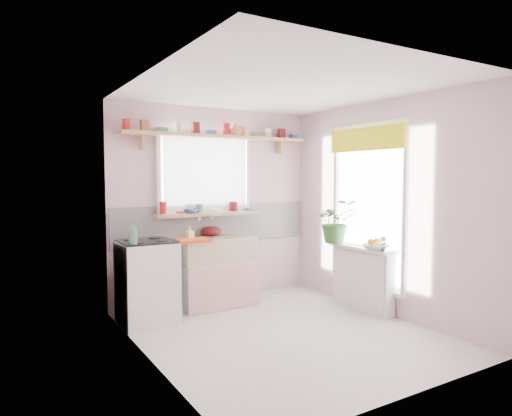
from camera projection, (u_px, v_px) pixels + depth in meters
room at (288, 196)px, 5.69m from camera, size 3.20×3.20×3.20m
sink_unit at (215, 271)px, 5.71m from camera, size 0.95×0.65×1.11m
cooker at (147, 282)px, 5.01m from camera, size 0.58×0.58×0.93m
radiator_ledge at (362, 277)px, 5.52m from camera, size 0.22×0.95×0.78m
windowsill at (208, 214)px, 5.82m from camera, size 1.40×0.22×0.04m
pine_shelf at (219, 137)px, 5.82m from camera, size 2.52×0.24×0.04m
shelf_crockery at (216, 131)px, 5.80m from camera, size 2.47×0.11×0.12m
sill_crockery at (205, 208)px, 5.79m from camera, size 1.35×0.11×0.12m
dish_tray at (193, 240)px, 5.33m from camera, size 0.40×0.31×0.04m
colander at (211, 231)px, 5.88m from camera, size 0.31×0.31×0.12m
jade_plant at (336, 221)px, 5.78m from camera, size 0.59×0.55×0.55m
fruit_bowl at (375, 247)px, 5.20m from camera, size 0.32×0.32×0.07m
herb_pot at (383, 243)px, 5.10m from camera, size 0.10×0.07×0.18m
soap_bottle_sink at (190, 233)px, 5.41m from camera, size 0.10×0.10×0.18m
sill_cup at (190, 208)px, 5.75m from camera, size 0.17×0.17×0.11m
sill_bowl at (191, 211)px, 5.63m from camera, size 0.20×0.20×0.05m
shelf_vase at (236, 129)px, 5.87m from camera, size 0.21×0.21×0.16m
cooker_bottle at (133, 233)px, 4.68m from camera, size 0.09×0.10×0.24m
fruit at (375, 242)px, 5.21m from camera, size 0.20×0.14×0.10m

